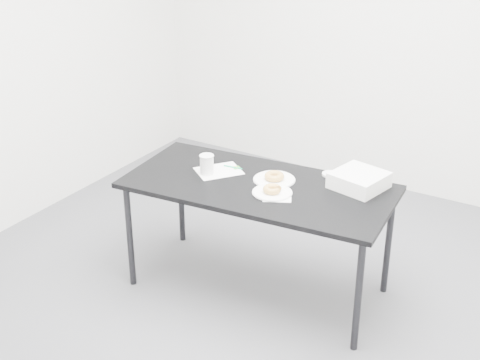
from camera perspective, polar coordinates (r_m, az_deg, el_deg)
The scene contains 15 objects.
floor at distance 4.27m, azimuth 0.90°, elevation -9.83°, with size 4.00×4.00×0.00m, color #515257.
wall_back at distance 5.44m, azimuth 12.00°, elevation 12.91°, with size 4.00×0.02×2.70m, color white.
wall_left at distance 4.95m, azimuth -19.75°, elevation 10.84°, with size 0.02×4.00×2.70m, color white.
table at distance 4.02m, azimuth 1.59°, elevation -1.10°, with size 1.66×0.89×0.73m.
scorecard at distance 4.17m, azimuth -1.83°, elevation 0.78°, with size 0.21×0.27×0.00m, color white.
logo_patch at distance 4.21m, azimuth -0.29°, elevation 1.07°, with size 0.04×0.04×0.00m, color green.
pen at distance 4.21m, azimuth -0.60°, elevation 1.10°, with size 0.01×0.01×0.13m, color #0E9A61.
napkin at distance 3.85m, azimuth 3.19°, elevation -1.36°, with size 0.16×0.16×0.00m, color white.
plate_near at distance 3.88m, azimuth 2.77°, elevation -1.07°, with size 0.23×0.23×0.01m, color white.
donut_near at distance 3.87m, azimuth 2.77°, elevation -0.78°, with size 0.11×0.11×0.04m, color #C28B3D.
plate_far at distance 4.05m, azimuth 2.94°, elevation 0.03°, with size 0.26×0.26×0.01m, color white.
donut_far at distance 4.04m, azimuth 2.94°, elevation 0.33°, with size 0.12×0.12×0.04m, color #C28B3D.
coffee_cup at distance 4.11m, azimuth -2.85°, elevation 1.33°, with size 0.08×0.08×0.13m, color white.
cup_lid at distance 4.15m, azimuth 7.71°, elevation 0.49°, with size 0.10×0.10×0.01m, color white.
bakery_box at distance 4.00m, azimuth 10.13°, elevation -0.01°, with size 0.28×0.28×0.09m, color white.
Camera 1 is at (1.76, -3.03, 2.44)m, focal length 50.00 mm.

